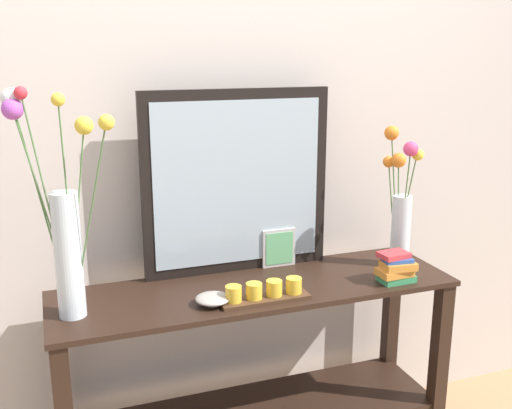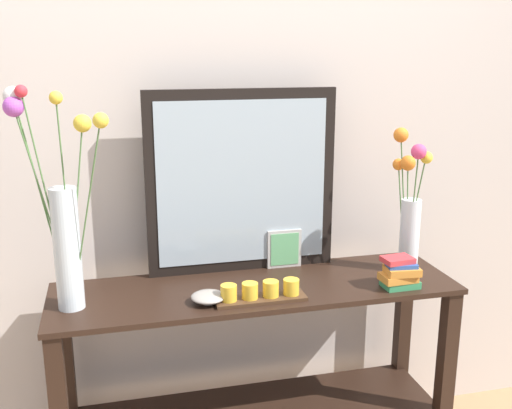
{
  "view_description": "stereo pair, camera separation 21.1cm",
  "coord_description": "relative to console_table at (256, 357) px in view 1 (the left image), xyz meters",
  "views": [
    {
      "loc": [
        -0.69,
        -1.92,
        1.65
      ],
      "look_at": [
        0.0,
        0.0,
        1.11
      ],
      "focal_mm": 42.03,
      "sensor_mm": 36.0,
      "label": 1
    },
    {
      "loc": [
        -0.49,
        -1.99,
        1.65
      ],
      "look_at": [
        0.0,
        0.0,
        1.11
      ],
      "focal_mm": 42.03,
      "sensor_mm": 36.0,
      "label": 2
    }
  ],
  "objects": [
    {
      "name": "vase_right",
      "position": [
        0.61,
        0.02,
        0.53
      ],
      "size": [
        0.11,
        0.18,
        0.56
      ],
      "color": "silver",
      "rests_on": "console_table"
    },
    {
      "name": "book_stack",
      "position": [
        0.5,
        -0.14,
        0.34
      ],
      "size": [
        0.14,
        0.11,
        0.11
      ],
      "color": "#388E56",
      "rests_on": "console_table"
    },
    {
      "name": "tall_vase_left",
      "position": [
        -0.65,
        -0.04,
        0.6
      ],
      "size": [
        0.31,
        0.17,
        0.74
      ],
      "color": "silver",
      "rests_on": "console_table"
    },
    {
      "name": "picture_frame_small",
      "position": [
        0.16,
        0.16,
        0.37
      ],
      "size": [
        0.14,
        0.01,
        0.15
      ],
      "color": "#B7B2AD",
      "rests_on": "console_table"
    },
    {
      "name": "mirror_leaning",
      "position": [
        -0.01,
        0.18,
        0.64
      ],
      "size": [
        0.73,
        0.03,
        0.7
      ],
      "color": "black",
      "rests_on": "console_table"
    },
    {
      "name": "decorative_bowl",
      "position": [
        -0.19,
        -0.11,
        0.31
      ],
      "size": [
        0.12,
        0.12,
        0.04
      ],
      "color": "#9E9389",
      "rests_on": "console_table"
    },
    {
      "name": "candle_tray",
      "position": [
        -0.02,
        -0.13,
        0.32
      ],
      "size": [
        0.32,
        0.09,
        0.07
      ],
      "color": "#472D1C",
      "rests_on": "console_table"
    },
    {
      "name": "console_table",
      "position": [
        0.0,
        0.0,
        0.0
      ],
      "size": [
        1.48,
        0.43,
        0.8
      ],
      "color": "black",
      "rests_on": "ground"
    },
    {
      "name": "wall_back",
      "position": [
        0.0,
        0.33,
        0.84
      ],
      "size": [
        6.4,
        0.08,
        2.7
      ],
      "primitive_type": "cube",
      "color": "beige",
      "rests_on": "ground"
    }
  ]
}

